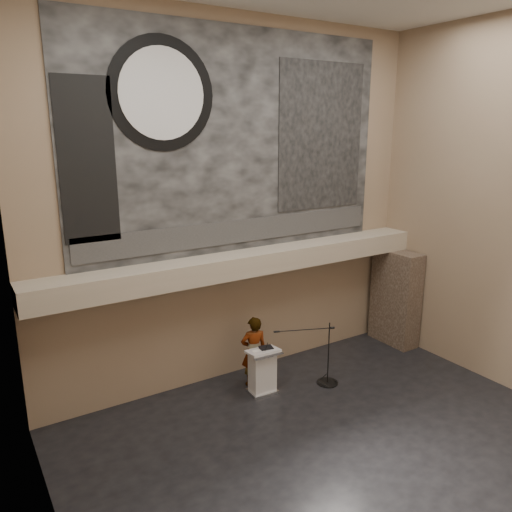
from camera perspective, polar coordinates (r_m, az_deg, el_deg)
floor at (r=10.39m, az=10.10°, el=-21.34°), size 10.00×10.00×0.00m
wall_back at (r=11.80m, az=-2.07°, el=5.77°), size 10.00×0.02×8.50m
wall_left at (r=6.42m, az=-23.33°, el=-3.04°), size 0.02×8.00×8.50m
soffit at (r=11.74m, az=-1.04°, el=-0.76°), size 10.00×0.80×0.50m
sprinkler_left at (r=11.07m, az=-8.02°, el=-3.38°), size 0.04×0.04×0.06m
sprinkler_right at (r=12.82m, az=6.38°, el=-0.82°), size 0.04×0.04×0.06m
banner at (r=11.64m, az=-2.06°, el=12.82°), size 8.00×0.05×5.00m
banner_text_strip at (r=11.85m, az=-1.88°, el=2.86°), size 7.76×0.02×0.55m
banner_clock_rim at (r=10.83m, az=-10.69°, el=17.75°), size 2.30×0.02×2.30m
banner_clock_face at (r=10.81m, az=-10.65°, el=17.76°), size 1.84×0.02×1.84m
banner_building_print at (r=12.98m, az=7.49°, el=13.34°), size 2.60×0.02×3.60m
banner_brick_print at (r=10.34m, az=-18.73°, el=10.18°), size 1.10×0.02×3.20m
stone_pier at (r=14.75m, az=15.65°, el=-4.58°), size 0.60×1.40×2.70m
lectern at (r=11.87m, az=0.73°, el=-13.04°), size 0.74×0.55×1.13m
binder at (r=11.68m, az=1.18°, el=-10.44°), size 0.34×0.29×0.04m
papers at (r=11.50m, az=0.24°, el=-10.95°), size 0.23×0.30×0.00m
speaker_person at (r=12.08m, az=-0.26°, el=-10.85°), size 0.72×0.56×1.74m
mic_stand at (r=12.53m, az=7.95°, el=-13.23°), size 1.51×0.78×1.57m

